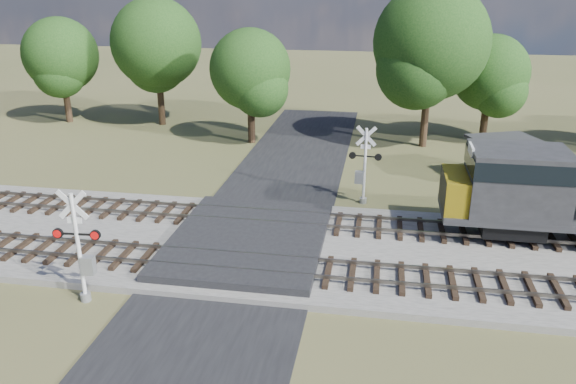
# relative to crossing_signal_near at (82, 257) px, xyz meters

# --- Properties ---
(ground) EXTENTS (160.00, 160.00, 0.00)m
(ground) POSITION_rel_crossing_signal_near_xyz_m (5.04, 5.18, -1.92)
(ground) COLOR #4B502A
(ground) RESTS_ON ground
(ballast_bed) EXTENTS (140.00, 10.00, 0.30)m
(ballast_bed) POSITION_rel_crossing_signal_near_xyz_m (15.04, 5.68, -1.77)
(ballast_bed) COLOR gray
(ballast_bed) RESTS_ON ground
(road) EXTENTS (7.00, 60.00, 0.08)m
(road) POSITION_rel_crossing_signal_near_xyz_m (5.04, 5.18, -1.88)
(road) COLOR black
(road) RESTS_ON ground
(crossing_panel) EXTENTS (7.00, 9.00, 0.62)m
(crossing_panel) POSITION_rel_crossing_signal_near_xyz_m (5.04, 5.68, -1.61)
(crossing_panel) COLOR #262628
(crossing_panel) RESTS_ON ground
(track_near) EXTENTS (140.00, 2.60, 0.33)m
(track_near) POSITION_rel_crossing_signal_near_xyz_m (8.16, 3.18, -1.51)
(track_near) COLOR black
(track_near) RESTS_ON ballast_bed
(track_far) EXTENTS (140.00, 2.60, 0.33)m
(track_far) POSITION_rel_crossing_signal_near_xyz_m (8.16, 8.18, -1.51)
(track_far) COLOR black
(track_far) RESTS_ON ballast_bed
(crossing_signal_near) EXTENTS (1.86, 0.40, 4.62)m
(crossing_signal_near) POSITION_rel_crossing_signal_near_xyz_m (0.00, 0.00, 0.00)
(crossing_signal_near) COLOR silver
(crossing_signal_near) RESTS_ON ground
(crossing_signal_far) EXTENTS (1.79, 0.39, 4.44)m
(crossing_signal_far) POSITION_rel_crossing_signal_near_xyz_m (9.99, 12.16, -0.07)
(crossing_signal_far) COLOR silver
(crossing_signal_far) RESTS_ON ground
(equipment_shed) EXTENTS (5.07, 5.07, 2.66)m
(equipment_shed) POSITION_rel_crossing_signal_near_xyz_m (18.54, 17.27, -0.58)
(equipment_shed) COLOR #45281D
(equipment_shed) RESTS_ON ground
(treeline) EXTENTS (85.03, 11.79, 11.74)m
(treeline) POSITION_rel_crossing_signal_near_xyz_m (9.80, 25.10, 4.71)
(treeline) COLOR black
(treeline) RESTS_ON ground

